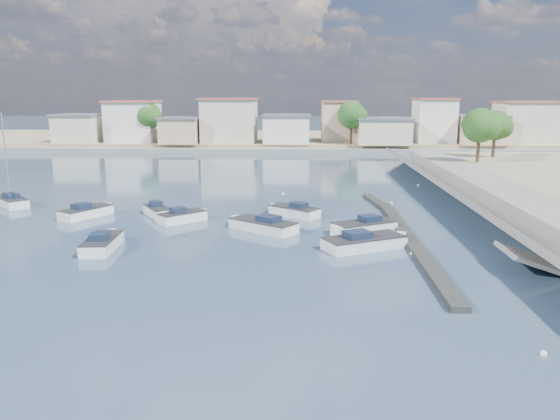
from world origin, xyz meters
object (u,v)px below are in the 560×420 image
at_px(motorboat_e, 89,212).
at_px(motorboat_f, 292,211).
at_px(motorboat_c, 260,225).
at_px(sailboat, 10,201).
at_px(motorboat_a, 103,243).
at_px(motorboat_g, 158,212).
at_px(motorboat_h, 368,242).
at_px(motorboat_b, 185,217).
at_px(motorboat_d, 361,228).

distance_m(motorboat_e, motorboat_f, 17.77).
height_order(motorboat_c, sailboat, sailboat).
relative_size(motorboat_c, motorboat_e, 1.15).
height_order(motorboat_a, motorboat_g, same).
distance_m(motorboat_e, motorboat_h, 24.85).
height_order(motorboat_e, motorboat_g, same).
bearing_deg(motorboat_a, motorboat_b, 65.25).
bearing_deg(motorboat_a, motorboat_e, 116.46).
xyz_separation_m(motorboat_a, motorboat_c, (10.46, 5.64, 0.00)).
height_order(motorboat_b, motorboat_e, same).
relative_size(motorboat_f, motorboat_h, 0.75).
height_order(motorboat_b, motorboat_d, same).
bearing_deg(motorboat_c, motorboat_f, 65.90).
bearing_deg(motorboat_h, motorboat_d, 90.37).
bearing_deg(motorboat_g, motorboat_b, -32.71).
xyz_separation_m(motorboat_a, motorboat_d, (18.28, 5.21, -0.00)).
xyz_separation_m(motorboat_b, motorboat_h, (14.44, -7.43, 0.00)).
relative_size(motorboat_e, motorboat_g, 1.21).
bearing_deg(motorboat_h, motorboat_c, 149.12).
bearing_deg(motorboat_b, motorboat_h, -27.23).
distance_m(motorboat_a, motorboat_f, 16.87).
bearing_deg(motorboat_c, motorboat_d, -3.19).
relative_size(motorboat_b, sailboat, 0.44).
relative_size(motorboat_e, motorboat_h, 0.79).
height_order(motorboat_b, sailboat, sailboat).
height_order(motorboat_g, sailboat, sailboat).
relative_size(motorboat_b, motorboat_h, 0.64).
height_order(motorboat_a, motorboat_f, same).
relative_size(motorboat_c, motorboat_h, 0.91).
bearing_deg(motorboat_f, motorboat_b, -164.02).
height_order(motorboat_h, sailboat, sailboat).
bearing_deg(motorboat_c, motorboat_b, 157.45).
bearing_deg(motorboat_h, sailboat, 157.56).
relative_size(motorboat_e, sailboat, 0.55).
bearing_deg(motorboat_e, motorboat_a, -63.54).
relative_size(motorboat_a, motorboat_b, 1.31).
bearing_deg(motorboat_e, motorboat_d, -11.33).
xyz_separation_m(motorboat_c, motorboat_e, (-15.36, 4.21, -0.00)).
bearing_deg(motorboat_e, sailboat, 154.14).
distance_m(motorboat_d, sailboat, 34.02).
height_order(motorboat_f, motorboat_g, same).
bearing_deg(motorboat_b, motorboat_f, 15.98).
bearing_deg(sailboat, motorboat_c, -19.53).
height_order(motorboat_a, motorboat_h, same).
distance_m(motorboat_b, sailboat, 19.31).
bearing_deg(sailboat, motorboat_d, -15.82).
bearing_deg(motorboat_g, motorboat_f, 4.07).
bearing_deg(motorboat_b, motorboat_e, 170.48).
bearing_deg(motorboat_a, motorboat_h, 2.97).
relative_size(motorboat_d, motorboat_f, 1.14).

